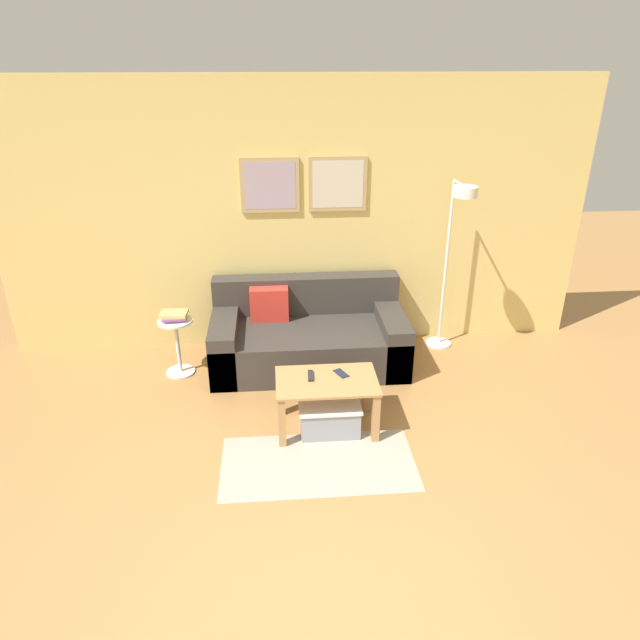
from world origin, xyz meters
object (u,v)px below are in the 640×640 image
couch (308,337)px  remote_control (311,376)px  coffee_table (327,391)px  floor_lamp (455,240)px  storage_bin (329,415)px  book_stack (174,316)px  side_table (177,342)px  cell_phone (341,373)px

couch → remote_control: bearing=-92.4°
coffee_table → floor_lamp: 1.89m
storage_bin → floor_lamp: floor_lamp is taller
coffee_table → book_stack: size_ratio=3.18×
storage_bin → remote_control: size_ratio=3.18×
storage_bin → side_table: size_ratio=0.89×
couch → book_stack: (-1.20, -0.10, 0.31)m
remote_control → storage_bin: bearing=-28.7°
remote_control → cell_phone: size_ratio=1.07×
coffee_table → remote_control: (-0.12, 0.06, 0.11)m
couch → cell_phone: couch is taller
coffee_table → book_stack: bearing=142.6°
coffee_table → storage_bin: 0.21m
floor_lamp → remote_control: (-1.39, -1.07, -0.73)m
coffee_table → couch: bearing=94.1°
couch → floor_lamp: 1.63m
couch → storage_bin: size_ratio=3.76×
book_stack → couch: bearing=4.9°
coffee_table → floor_lamp: size_ratio=0.47×
floor_lamp → book_stack: bearing=-176.7°
storage_bin → floor_lamp: (1.26, 1.15, 1.04)m
storage_bin → side_table: 1.64m
floor_lamp → remote_control: bearing=-142.6°
floor_lamp → book_stack: (-2.55, -0.15, -0.59)m
book_stack → cell_phone: (1.40, -0.89, -0.14)m
side_table → coffee_table: bearing=-37.1°
floor_lamp → cell_phone: 1.72m
storage_bin → side_table: bearing=142.6°
couch → storage_bin: 1.12m
storage_bin → floor_lamp: 1.99m
coffee_table → cell_phone: (0.12, 0.08, 0.10)m
side_table → cell_phone: 1.65m
couch → floor_lamp: (1.35, 0.04, 0.90)m
cell_phone → book_stack: bearing=121.5°
coffee_table → remote_control: 0.17m
storage_bin → coffee_table: bearing=123.7°
side_table → remote_control: bearing=-38.1°
floor_lamp → remote_control: size_ratio=11.17×
couch → book_stack: size_ratio=7.29×
book_stack → cell_phone: book_stack is taller
side_table → book_stack: size_ratio=2.18×
storage_bin → side_table: side_table is taller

